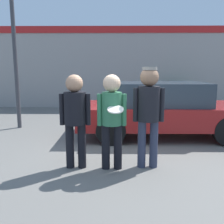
{
  "coord_description": "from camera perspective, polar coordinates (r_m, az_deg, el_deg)",
  "views": [
    {
      "loc": [
        -0.08,
        -4.78,
        1.81
      ],
      "look_at": [
        -0.14,
        -0.18,
        1.01
      ],
      "focal_mm": 40.0,
      "sensor_mm": 36.0,
      "label": 1
    }
  ],
  "objects": [
    {
      "name": "shrub",
      "position": [
        11.23,
        14.39,
        3.63
      ],
      "size": [
        1.28,
        1.28,
        1.28
      ],
      "color": "#387A3D",
      "rests_on": "ground"
    },
    {
      "name": "person_right",
      "position": [
        4.51,
        8.38,
        1.18
      ],
      "size": [
        0.56,
        0.39,
        1.84
      ],
      "color": "#2D3347",
      "rests_on": "ground"
    },
    {
      "name": "person_middle_with_frisbee",
      "position": [
        4.41,
        -0.04,
        -0.36
      ],
      "size": [
        0.52,
        0.57,
        1.71
      ],
      "color": "black",
      "rests_on": "ground"
    },
    {
      "name": "person_left",
      "position": [
        4.51,
        -8.45,
        -0.16
      ],
      "size": [
        0.56,
        0.39,
        1.71
      ],
      "color": "black",
      "rests_on": "ground"
    },
    {
      "name": "ground_plane",
      "position": [
        5.11,
        1.66,
        -10.83
      ],
      "size": [
        56.0,
        56.0,
        0.0
      ],
      "primitive_type": "plane",
      "color": "#66635E"
    },
    {
      "name": "parked_car_near",
      "position": [
        6.79,
        11.43,
        0.66
      ],
      "size": [
        4.47,
        1.86,
        1.45
      ],
      "color": "maroon",
      "rests_on": "ground"
    },
    {
      "name": "storefront_building",
      "position": [
        11.67,
        1.18,
        10.22
      ],
      "size": [
        24.0,
        0.22,
        3.68
      ],
      "color": "gray",
      "rests_on": "ground"
    }
  ]
}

